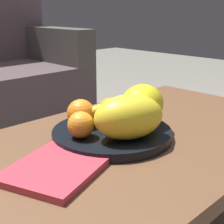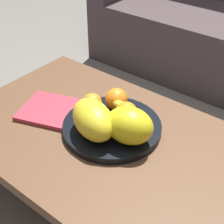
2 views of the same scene
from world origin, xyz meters
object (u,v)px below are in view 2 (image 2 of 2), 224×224
(fruit_bowl, at_px, (112,127))
(orange_right, at_px, (116,99))
(melon_smaller_beside, at_px, (93,120))
(magazine, at_px, (57,111))
(orange_left, at_px, (92,103))
(banana_bunch, at_px, (126,115))
(coffee_table, at_px, (118,153))
(orange_front, at_px, (126,113))
(melon_large_front, at_px, (129,126))

(fruit_bowl, bearing_deg, orange_right, 118.72)
(melon_smaller_beside, distance_m, magazine, 0.21)
(orange_left, bearing_deg, banana_bunch, 12.73)
(coffee_table, relative_size, melon_smaller_beside, 6.26)
(orange_front, xyz_separation_m, banana_bunch, (-0.01, 0.01, -0.01))
(orange_left, xyz_separation_m, banana_bunch, (0.12, 0.03, -0.01))
(coffee_table, relative_size, orange_right, 14.68)
(melon_smaller_beside, xyz_separation_m, banana_bunch, (0.04, 0.12, -0.03))
(orange_front, xyz_separation_m, magazine, (-0.24, -0.09, -0.06))
(melon_smaller_beside, relative_size, orange_right, 2.34)
(fruit_bowl, xyz_separation_m, magazine, (-0.21, -0.05, -0.00))
(orange_front, bearing_deg, orange_left, -170.05)
(coffee_table, relative_size, melon_large_front, 7.59)
(melon_smaller_beside, bearing_deg, fruit_bowl, 78.46)
(melon_large_front, bearing_deg, orange_front, 132.02)
(melon_large_front, bearing_deg, orange_left, 166.93)
(melon_large_front, relative_size, melon_smaller_beside, 0.83)
(melon_smaller_beside, bearing_deg, melon_large_front, 23.28)
(magazine, bearing_deg, orange_right, 17.64)
(fruit_bowl, xyz_separation_m, banana_bunch, (0.02, 0.04, 0.04))
(melon_large_front, distance_m, melon_smaller_beside, 0.11)
(magazine, bearing_deg, melon_large_front, -15.94)
(orange_right, relative_size, magazine, 0.31)
(coffee_table, height_order, orange_left, orange_left)
(orange_front, height_order, orange_right, orange_right)
(melon_smaller_beside, bearing_deg, banana_bunch, 71.04)
(orange_right, bearing_deg, orange_front, -30.25)
(orange_left, relative_size, orange_right, 0.89)
(coffee_table, height_order, banana_bunch, banana_bunch)
(banana_bunch, bearing_deg, magazine, -159.03)
(melon_large_front, xyz_separation_m, melon_smaller_beside, (-0.11, -0.05, -0.00))
(coffee_table, bearing_deg, magazine, -178.04)
(orange_left, bearing_deg, orange_front, 9.95)
(fruit_bowl, bearing_deg, banana_bunch, 59.34)
(coffee_table, xyz_separation_m, orange_left, (-0.16, 0.05, 0.10))
(melon_large_front, relative_size, orange_front, 1.98)
(fruit_bowl, relative_size, melon_smaller_beside, 1.80)
(fruit_bowl, height_order, melon_large_front, melon_large_front)
(orange_front, distance_m, orange_left, 0.13)
(orange_left, relative_size, banana_bunch, 0.44)
(fruit_bowl, relative_size, orange_front, 4.32)
(orange_front, distance_m, banana_bunch, 0.01)
(melon_large_front, height_order, melon_smaller_beside, melon_large_front)
(orange_left, relative_size, magazine, 0.28)
(melon_large_front, bearing_deg, magazine, -176.31)
(magazine, bearing_deg, orange_front, -0.18)
(magazine, bearing_deg, banana_bunch, 1.34)
(orange_front, relative_size, magazine, 0.30)
(fruit_bowl, xyz_separation_m, orange_left, (-0.10, 0.01, 0.05))
(melon_large_front, distance_m, magazine, 0.31)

